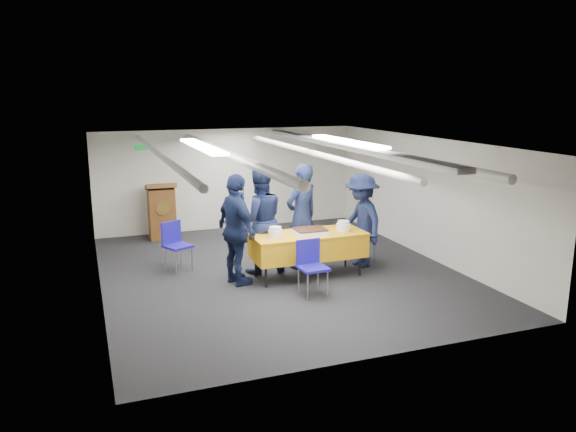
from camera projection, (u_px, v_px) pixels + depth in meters
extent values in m
plane|color=black|center=(278.00, 272.00, 9.97)|extent=(7.00, 7.00, 0.00)
cube|color=beige|center=(228.00, 179.00, 12.91)|extent=(6.00, 0.02, 2.30)
cube|color=beige|center=(97.00, 222.00, 8.71)|extent=(0.02, 7.00, 2.30)
cube|color=beige|center=(426.00, 197.00, 10.73)|extent=(0.02, 7.00, 2.30)
cube|color=white|center=(278.00, 142.00, 9.47)|extent=(6.00, 7.00, 0.02)
cylinder|color=silver|center=(158.00, 154.00, 8.82)|extent=(0.10, 6.90, 0.10)
cylinder|color=silver|center=(226.00, 153.00, 9.20)|extent=(0.14, 6.90, 0.14)
cylinder|color=silver|center=(311.00, 152.00, 9.71)|extent=(0.10, 6.90, 0.10)
cylinder|color=silver|center=(377.00, 152.00, 10.16)|extent=(0.14, 6.90, 0.14)
cube|color=gray|center=(342.00, 145.00, 9.89)|extent=(0.28, 6.90, 0.08)
cube|color=white|center=(202.00, 146.00, 9.03)|extent=(0.25, 2.60, 0.04)
cube|color=white|center=(347.00, 141.00, 9.91)|extent=(0.25, 2.60, 0.04)
cube|color=#0C591E|center=(142.00, 147.00, 12.08)|extent=(0.30, 0.04, 0.12)
cylinder|color=black|center=(266.00, 277.00, 9.14)|extent=(0.04, 0.04, 0.36)
cylinder|color=black|center=(360.00, 266.00, 9.72)|extent=(0.04, 0.04, 0.36)
cylinder|color=black|center=(256.00, 267.00, 9.67)|extent=(0.04, 0.04, 0.36)
cylinder|color=black|center=(346.00, 257.00, 10.25)|extent=(0.04, 0.04, 0.36)
cube|color=gold|center=(308.00, 246.00, 9.62)|extent=(1.94, 0.79, 0.39)
cube|color=gold|center=(308.00, 234.00, 9.57)|extent=(1.96, 0.81, 0.03)
cube|color=white|center=(310.00, 232.00, 9.52)|extent=(0.53, 0.42, 0.06)
cube|color=black|center=(310.00, 229.00, 9.51)|extent=(0.51, 0.40, 0.03)
sphere|color=#0F1B91|center=(302.00, 233.00, 9.26)|extent=(0.04, 0.04, 0.04)
sphere|color=#0F1B91|center=(294.00, 228.00, 9.61)|extent=(0.04, 0.04, 0.04)
sphere|color=#0F1B91|center=(308.00, 233.00, 9.30)|extent=(0.04, 0.04, 0.04)
sphere|color=#0F1B91|center=(300.00, 227.00, 9.65)|extent=(0.04, 0.04, 0.04)
sphere|color=#0F1B91|center=(315.00, 232.00, 9.34)|extent=(0.04, 0.04, 0.04)
sphere|color=#0F1B91|center=(306.00, 227.00, 9.68)|extent=(0.04, 0.04, 0.04)
sphere|color=#0F1B91|center=(321.00, 231.00, 9.38)|extent=(0.04, 0.04, 0.04)
sphere|color=#0F1B91|center=(312.00, 226.00, 9.72)|extent=(0.04, 0.04, 0.04)
sphere|color=#0F1B91|center=(327.00, 231.00, 9.42)|extent=(0.04, 0.04, 0.04)
sphere|color=#0F1B91|center=(318.00, 226.00, 9.76)|extent=(0.04, 0.04, 0.04)
sphere|color=#0F1B91|center=(298.00, 232.00, 9.34)|extent=(0.04, 0.04, 0.04)
sphere|color=#0F1B91|center=(326.00, 229.00, 9.51)|extent=(0.04, 0.04, 0.04)
sphere|color=#0F1B91|center=(296.00, 231.00, 9.43)|extent=(0.04, 0.04, 0.04)
sphere|color=#0F1B91|center=(324.00, 228.00, 9.60)|extent=(0.04, 0.04, 0.04)
sphere|color=#0F1B91|center=(294.00, 229.00, 9.51)|extent=(0.04, 0.04, 0.04)
sphere|color=#0F1B91|center=(322.00, 227.00, 9.68)|extent=(0.04, 0.04, 0.04)
cylinder|color=white|center=(275.00, 233.00, 9.30)|extent=(0.24, 0.24, 0.12)
cylinder|color=white|center=(275.00, 228.00, 9.28)|extent=(0.20, 0.20, 0.05)
cylinder|color=white|center=(343.00, 227.00, 9.72)|extent=(0.25, 0.25, 0.13)
cylinder|color=white|center=(343.00, 222.00, 9.70)|extent=(0.20, 0.20, 0.05)
cube|color=brown|center=(162.00, 214.00, 12.10)|extent=(0.55, 0.45, 1.10)
cube|color=brown|center=(161.00, 186.00, 11.94)|extent=(0.62, 0.53, 0.21)
cylinder|color=gold|center=(163.00, 209.00, 11.85)|extent=(0.28, 0.02, 0.28)
cylinder|color=gray|center=(308.00, 287.00, 8.56)|extent=(0.02, 0.02, 0.43)
cylinder|color=gray|center=(327.00, 284.00, 8.69)|extent=(0.02, 0.02, 0.43)
cylinder|color=gray|center=(299.00, 280.00, 8.87)|extent=(0.02, 0.02, 0.43)
cylinder|color=gray|center=(318.00, 278.00, 9.00)|extent=(0.02, 0.02, 0.43)
cube|color=#1B1294|center=(313.00, 268.00, 8.73)|extent=(0.44, 0.44, 0.04)
cube|color=#1B1294|center=(308.00, 251.00, 8.85)|extent=(0.40, 0.06, 0.40)
cylinder|color=gray|center=(348.00, 250.00, 10.55)|extent=(0.02, 0.02, 0.43)
cylinder|color=gray|center=(360.00, 254.00, 10.27)|extent=(0.02, 0.02, 0.43)
cylinder|color=gray|center=(362.00, 247.00, 10.73)|extent=(0.02, 0.02, 0.43)
cylinder|color=gray|center=(374.00, 252.00, 10.45)|extent=(0.02, 0.02, 0.43)
cube|color=#1B1294|center=(362.00, 239.00, 10.45)|extent=(0.50, 0.50, 0.04)
cube|color=#1B1294|center=(370.00, 226.00, 10.50)|extent=(0.12, 0.40, 0.40)
cylinder|color=gray|center=(176.00, 263.00, 9.77)|extent=(0.02, 0.02, 0.43)
cylinder|color=gray|center=(192.00, 259.00, 10.01)|extent=(0.02, 0.02, 0.43)
cylinder|color=gray|center=(165.00, 259.00, 10.00)|extent=(0.02, 0.02, 0.43)
cylinder|color=gray|center=(181.00, 255.00, 10.24)|extent=(0.02, 0.02, 0.43)
cube|color=#1B1294|center=(178.00, 246.00, 9.95)|extent=(0.56, 0.56, 0.04)
cube|color=#1B1294|center=(171.00, 232.00, 10.03)|extent=(0.38, 0.21, 0.40)
imported|color=black|center=(302.00, 216.00, 10.05)|extent=(0.81, 0.67, 1.89)
imported|color=black|center=(259.00, 221.00, 9.76)|extent=(0.94, 0.75, 1.87)
imported|color=black|center=(237.00, 230.00, 9.15)|extent=(0.69, 1.16, 1.85)
imported|color=black|center=(361.00, 220.00, 10.13)|extent=(0.68, 1.13, 1.70)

